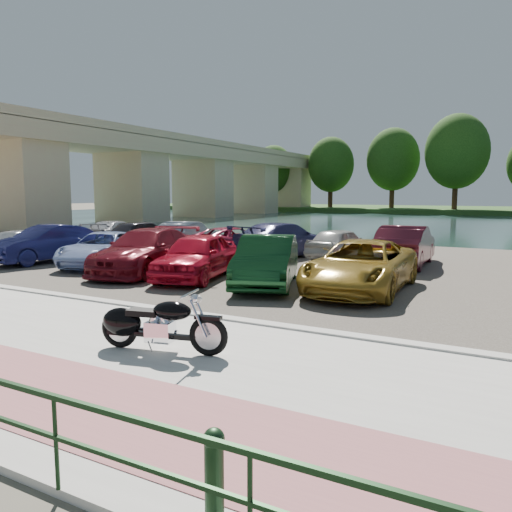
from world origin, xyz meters
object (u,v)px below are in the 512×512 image
at_px(motorcycle, 151,324).
at_px(car_1, 47,244).
at_px(car_0, 13,243).
at_px(car_2, 104,249).

xyz_separation_m(motorcycle, car_1, (-11.20, 6.95, 0.21)).
bearing_deg(car_0, car_2, -6.47).
xyz_separation_m(car_0, car_1, (2.40, -0.20, 0.12)).
bearing_deg(car_0, car_1, -13.20).
height_order(motorcycle, car_2, car_2).
bearing_deg(car_2, car_1, 169.62).
bearing_deg(car_1, car_2, 14.20).
distance_m(car_0, car_2, 5.11).
relative_size(car_1, car_2, 0.98).
height_order(car_1, car_2, car_1).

